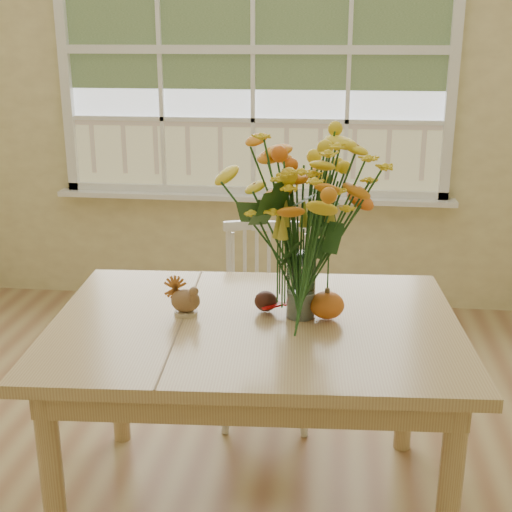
# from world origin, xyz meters

# --- Properties ---
(wall_back) EXTENTS (4.00, 0.02, 2.70)m
(wall_back) POSITION_xyz_m (0.00, 2.25, 1.35)
(wall_back) COLOR #CAB981
(wall_back) RESTS_ON floor
(window) EXTENTS (2.42, 0.12, 1.74)m
(window) POSITION_xyz_m (0.00, 2.21, 1.53)
(window) COLOR silver
(window) RESTS_ON wall_back
(dining_table) EXTENTS (1.41, 1.05, 0.73)m
(dining_table) POSITION_xyz_m (0.26, 0.24, 0.63)
(dining_table) COLOR tan
(dining_table) RESTS_ON floor
(windsor_chair) EXTENTS (0.41, 0.40, 0.84)m
(windsor_chair) POSITION_xyz_m (0.23, 0.92, 0.48)
(windsor_chair) COLOR white
(windsor_chair) RESTS_ON floor
(flower_vase) EXTENTS (0.46, 0.46, 0.54)m
(flower_vase) POSITION_xyz_m (0.40, 0.30, 1.05)
(flower_vase) COLOR white
(flower_vase) RESTS_ON dining_table
(pumpkin) EXTENTS (0.12, 0.12, 0.09)m
(pumpkin) POSITION_xyz_m (0.49, 0.28, 0.77)
(pumpkin) COLOR #CB4F17
(pumpkin) RESTS_ON dining_table
(turkey_figurine) EXTENTS (0.10, 0.08, 0.12)m
(turkey_figurine) POSITION_xyz_m (0.02, 0.26, 0.78)
(turkey_figurine) COLOR #CCB78C
(turkey_figurine) RESTS_ON dining_table
(dark_gourd) EXTENTS (0.13, 0.08, 0.07)m
(dark_gourd) POSITION_xyz_m (0.28, 0.32, 0.76)
(dark_gourd) COLOR #38160F
(dark_gourd) RESTS_ON dining_table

